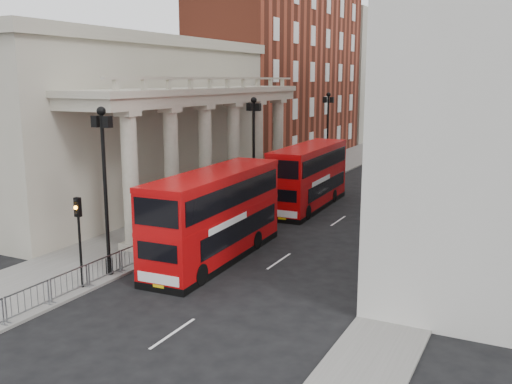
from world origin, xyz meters
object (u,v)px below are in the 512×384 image
object	(u,v)px
lamp_post_south	(105,180)
bus_near	(215,214)
lamp_post_mid	(254,146)
traffic_light	(79,225)
bus_far	(309,175)
pedestrian_b	(190,203)
pedestrian_a	(184,210)
monument_column	(473,42)
lamp_post_north	(328,129)
pedestrian_c	(207,206)

from	to	relation	value
lamp_post_south	bus_near	xyz separation A→B (m)	(3.34, 4.80, -2.37)
lamp_post_mid	traffic_light	bearing A→B (deg)	-89.68
bus_far	pedestrian_b	world-z (taller)	bus_far
lamp_post_mid	pedestrian_a	size ratio (longest dim) A/B	4.70
bus_far	lamp_post_south	bearing A→B (deg)	-101.67
monument_column	lamp_post_mid	distance (m)	73.14
lamp_post_north	pedestrian_a	size ratio (longest dim) A/B	4.70
lamp_post_south	bus_far	world-z (taller)	lamp_post_south
lamp_post_mid	bus_near	world-z (taller)	lamp_post_mid
lamp_post_north	pedestrian_c	distance (m)	20.33
traffic_light	monument_column	bearing A→B (deg)	85.87
monument_column	bus_far	world-z (taller)	monument_column
monument_column	pedestrian_c	xyz separation A→B (m)	(-8.26, -75.89, -14.94)
lamp_post_mid	pedestrian_c	bearing A→B (deg)	-113.09
lamp_post_mid	pedestrian_b	xyz separation A→B (m)	(-3.60, -3.12, -4.02)
monument_column	pedestrian_b	world-z (taller)	monument_column
lamp_post_north	pedestrian_c	world-z (taller)	lamp_post_north
traffic_light	bus_far	world-z (taller)	bus_far
lamp_post_south	lamp_post_mid	distance (m)	16.00
lamp_post_mid	bus_far	distance (m)	5.04
monument_column	bus_near	world-z (taller)	monument_column
bus_near	bus_far	size ratio (longest dim) A/B	1.02
traffic_light	bus_near	distance (m)	7.57
lamp_post_mid	pedestrian_c	xyz separation A→B (m)	(-1.66, -3.89, -3.87)
lamp_post_north	bus_far	size ratio (longest dim) A/B	0.75
bus_far	pedestrian_c	world-z (taller)	bus_far
pedestrian_a	pedestrian_b	world-z (taller)	pedestrian_a
lamp_post_north	pedestrian_b	xyz separation A→B (m)	(-3.60, -19.12, -4.02)
traffic_light	pedestrian_c	distance (m)	14.39
pedestrian_b	monument_column	bearing A→B (deg)	-87.61
lamp_post_mid	bus_near	size ratio (longest dim) A/B	0.73
pedestrian_b	pedestrian_c	xyz separation A→B (m)	(1.94, -0.77, 0.15)
monument_column	pedestrian_b	size ratio (longest dim) A/B	34.92
lamp_post_north	bus_near	bearing A→B (deg)	-82.99
pedestrian_b	pedestrian_c	bearing A→B (deg)	168.61
monument_column	pedestrian_a	size ratio (longest dim) A/B	30.60
bus_near	bus_far	xyz separation A→B (m)	(-0.19, 14.30, -0.05)
lamp_post_north	bus_far	xyz separation A→B (m)	(3.16, -12.90, -2.42)
monument_column	bus_far	xyz separation A→B (m)	(-3.44, -68.90, -13.49)
lamp_post_south	pedestrian_b	xyz separation A→B (m)	(-3.60, 12.88, -4.02)
lamp_post_mid	pedestrian_a	xyz separation A→B (m)	(-2.38, -5.74, -3.91)
lamp_post_north	bus_far	world-z (taller)	lamp_post_north
lamp_post_mid	lamp_post_south	bearing A→B (deg)	-90.00
bus_near	lamp_post_mid	bearing A→B (deg)	104.21
lamp_post_south	lamp_post_mid	bearing A→B (deg)	90.00
monument_column	lamp_post_mid	xyz separation A→B (m)	(-6.60, -72.00, -11.07)
monument_column	lamp_post_north	world-z (taller)	monument_column
lamp_post_south	pedestrian_a	bearing A→B (deg)	103.07
lamp_post_north	lamp_post_south	bearing A→B (deg)	-90.00
pedestrian_c	lamp_post_south	bearing A→B (deg)	-54.61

